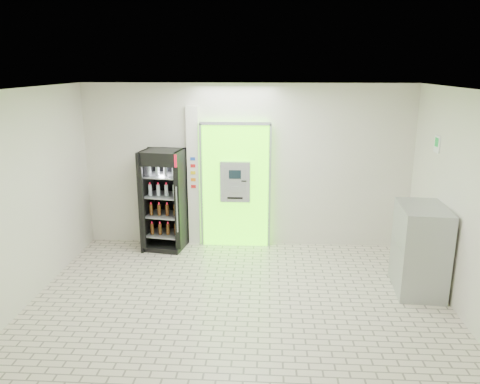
{
  "coord_description": "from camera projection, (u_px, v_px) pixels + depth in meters",
  "views": [
    {
      "loc": [
        0.37,
        -5.91,
        3.29
      ],
      "look_at": [
        -0.05,
        1.2,
        1.36
      ],
      "focal_mm": 35.0,
      "sensor_mm": 36.0,
      "label": 1
    }
  ],
  "objects": [
    {
      "name": "beverage_cooler",
      "position": [
        164.0,
        202.0,
        8.54
      ],
      "size": [
        0.78,
        0.74,
        1.84
      ],
      "rotation": [
        0.0,
        0.0,
        -0.16
      ],
      "color": "black",
      "rests_on": "ground"
    },
    {
      "name": "steel_cabinet",
      "position": [
        420.0,
        249.0,
        6.94
      ],
      "size": [
        0.74,
        1.03,
        1.32
      ],
      "rotation": [
        0.0,
        0.0,
        -0.08
      ],
      "color": "#9A9CA1",
      "rests_on": "ground"
    },
    {
      "name": "atm_assembly",
      "position": [
        236.0,
        185.0,
        8.6
      ],
      "size": [
        1.3,
        0.24,
        2.33
      ],
      "color": "#56FF0B",
      "rests_on": "ground"
    },
    {
      "name": "exit_sign",
      "position": [
        437.0,
        144.0,
        7.2
      ],
      "size": [
        0.02,
        0.22,
        0.26
      ],
      "color": "white",
      "rests_on": "room_shell"
    },
    {
      "name": "pillar",
      "position": [
        194.0,
        177.0,
        8.65
      ],
      "size": [
        0.22,
        0.11,
        2.6
      ],
      "color": "silver",
      "rests_on": "ground"
    },
    {
      "name": "ground",
      "position": [
        238.0,
        308.0,
        6.57
      ],
      "size": [
        6.0,
        6.0,
        0.0
      ],
      "primitive_type": "plane",
      "color": "beige",
      "rests_on": "ground"
    },
    {
      "name": "room_shell",
      "position": [
        238.0,
        180.0,
        6.09
      ],
      "size": [
        6.0,
        6.0,
        6.0
      ],
      "color": "silver",
      "rests_on": "ground"
    }
  ]
}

